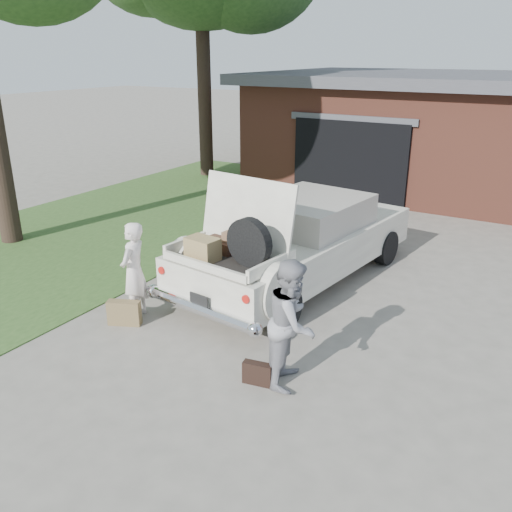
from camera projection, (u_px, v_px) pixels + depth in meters
The scene contains 8 objects.
ground at pixel (235, 340), 7.82m from camera, with size 90.00×90.00×0.00m, color gray.
grass_strip at pixel (110, 226), 12.87m from camera, with size 6.00×16.00×0.02m, color #2D4C1E.
house at pixel (474, 132), 15.96m from camera, with size 12.80×7.80×3.30m.
sedan at pixel (298, 241), 9.59m from camera, with size 2.62×5.39×2.14m.
woman_left at pixel (134, 271), 8.23m from camera, with size 0.56×0.37×1.54m, color silver.
woman_right at pixel (292, 323), 6.58m from camera, with size 0.79×0.62×1.63m, color gray.
suitcase_left at pixel (124, 313), 8.20m from camera, with size 0.50×0.16×0.38m, color olive.
suitcase_right at pixel (258, 373), 6.74m from camera, with size 0.38×0.12×0.29m, color black.
Camera 1 is at (3.81, -5.75, 3.91)m, focal length 38.00 mm.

